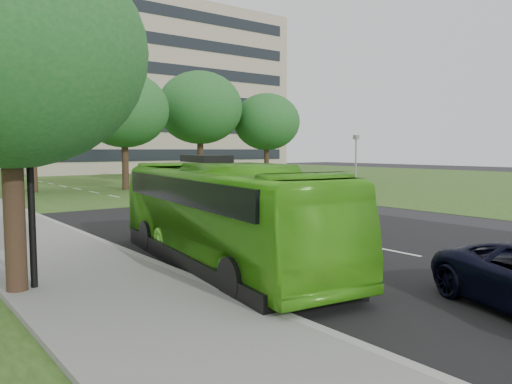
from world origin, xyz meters
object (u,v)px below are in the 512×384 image
(sedan, at_px, (260,192))
(camera_pole, at_px, (356,157))
(office_building, at_px, (150,91))
(tree_side_near, at_px, (7,52))
(tree_park_b, at_px, (31,104))
(tree_park_d, at_px, (200,108))
(tree_park_c, at_px, (124,110))
(bus, at_px, (221,214))
(traffic_light, at_px, (37,152))
(tree_park_e, at_px, (267,122))

(sedan, bearing_deg, camera_pole, -105.53)
(office_building, distance_m, tree_side_near, 70.39)
(tree_park_b, relative_size, tree_park_d, 0.94)
(office_building, relative_size, camera_pole, 9.27)
(tree_park_c, xyz_separation_m, bus, (-8.39, -26.90, -5.01))
(tree_park_b, bearing_deg, tree_park_d, 0.46)
(tree_park_b, bearing_deg, camera_pole, -43.67)
(sedan, relative_size, camera_pole, 0.97)
(tree_park_d, bearing_deg, traffic_light, -126.86)
(traffic_light, bearing_deg, tree_park_e, 35.88)
(bus, xyz_separation_m, camera_pole, (19.48, 12.15, 1.32))
(office_building, height_order, traffic_light, office_building)
(tree_park_c, distance_m, bus, 28.62)
(office_building, bearing_deg, tree_park_c, -118.44)
(tree_park_d, relative_size, tree_park_e, 1.19)
(tree_park_c, height_order, sedan, tree_park_c)
(tree_park_e, distance_m, sedan, 20.73)
(tree_park_b, height_order, traffic_light, tree_park_b)
(office_building, height_order, tree_park_d, office_building)
(office_building, xyz_separation_m, bus, (-27.46, -62.11, -11.03))
(camera_pole, bearing_deg, office_building, 94.60)
(tree_park_e, bearing_deg, tree_park_d, 168.36)
(traffic_light, xyz_separation_m, camera_pole, (24.28, 11.87, -0.47))
(tree_park_b, relative_size, bus, 0.95)
(tree_park_e, xyz_separation_m, tree_side_near, (-29.05, -27.44, -0.61))
(office_building, bearing_deg, camera_pole, -99.08)
(bus, xyz_separation_m, sedan, (10.92, 12.25, -0.78))
(tree_park_d, xyz_separation_m, sedan, (-5.87, -16.85, -6.50))
(traffic_light, distance_m, camera_pole, 27.03)
(tree_park_e, relative_size, camera_pole, 2.06)
(camera_pole, bearing_deg, traffic_light, -140.27)
(bus, bearing_deg, tree_park_e, 57.57)
(office_building, height_order, sedan, office_building)
(tree_park_b, bearing_deg, tree_side_near, -104.07)
(tree_side_near, distance_m, sedan, 20.78)
(tree_park_c, distance_m, camera_pole, 18.82)
(traffic_light, bearing_deg, tree_park_d, 45.16)
(tree_park_b, distance_m, tree_park_d, 14.96)
(bus, bearing_deg, office_building, 74.29)
(tree_park_d, distance_m, traffic_light, 36.23)
(office_building, height_order, camera_pole, office_building)
(tree_side_near, bearing_deg, bus, -2.49)
(traffic_light, bearing_deg, tree_side_near, 176.94)
(tree_park_b, xyz_separation_m, traffic_light, (-6.66, -28.70, -3.46))
(office_building, distance_m, tree_park_c, 40.49)
(bus, bearing_deg, tree_park_c, 80.83)
(tree_park_c, bearing_deg, tree_park_e, 2.89)
(tree_park_c, bearing_deg, tree_park_b, 162.39)
(tree_side_near, distance_m, traffic_light, 2.25)
(tree_park_c, bearing_deg, tree_side_near, -117.26)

